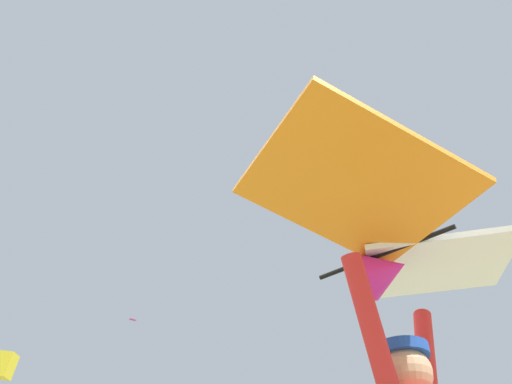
{
  "coord_description": "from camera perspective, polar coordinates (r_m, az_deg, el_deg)",
  "views": [
    {
      "loc": [
        -1.81,
        -1.6,
        0.68
      ],
      "look_at": [
        0.02,
        0.85,
        3.22
      ],
      "focal_mm": 36.38,
      "sensor_mm": 36.0,
      "label": 1
    }
  ],
  "objects": [
    {
      "name": "distant_kite_magenta_mid_left",
      "position": [
        37.5,
        -13.39,
        -13.46
      ],
      "size": [
        0.64,
        0.64,
        0.18
      ],
      "color": "#DB2393"
    },
    {
      "name": "held_stunt_kite",
      "position": [
        2.7,
        15.27,
        -5.04
      ],
      "size": [
        1.95,
        1.25,
        0.42
      ],
      "color": "black"
    },
    {
      "name": "distant_kite_yellow_low_left",
      "position": [
        32.77,
        -25.88,
        -16.79
      ],
      "size": [
        1.26,
        1.31,
        1.46
      ],
      "color": "yellow"
    }
  ]
}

